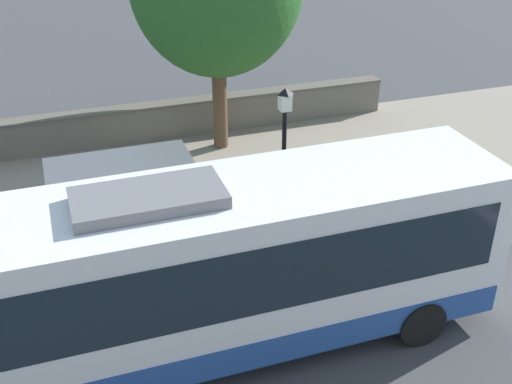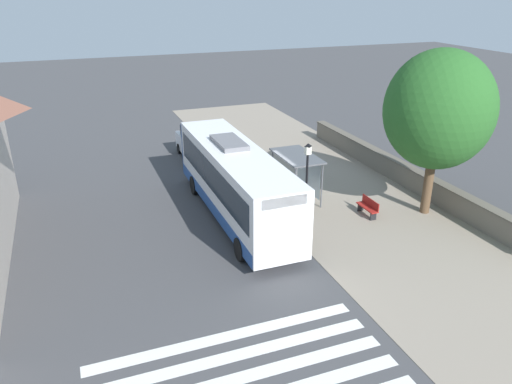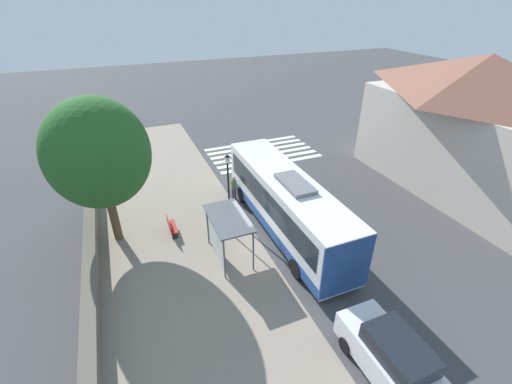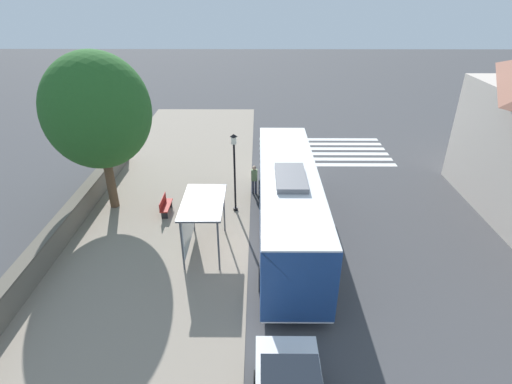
% 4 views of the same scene
% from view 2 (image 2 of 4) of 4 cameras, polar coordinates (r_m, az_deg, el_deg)
% --- Properties ---
extents(ground_plane, '(120.00, 120.00, 0.00)m').
position_cam_2_polar(ground_plane, '(25.85, 0.79, -1.50)').
color(ground_plane, '#424244').
rests_on(ground_plane, ground).
extents(sidewalk_plaza, '(9.00, 44.00, 0.02)m').
position_cam_2_polar(sidewalk_plaza, '(27.70, 9.47, -0.08)').
color(sidewalk_plaza, gray).
rests_on(sidewalk_plaza, ground).
extents(stone_wall, '(0.60, 20.00, 1.22)m').
position_cam_2_polar(stone_wall, '(29.64, 16.35, 2.09)').
color(stone_wall, '#6B6356').
rests_on(stone_wall, ground).
extents(bus, '(2.61, 11.47, 3.67)m').
position_cam_2_polar(bus, '(23.88, -2.39, 1.32)').
color(bus, white).
rests_on(bus, ground).
extents(bus_shelter, '(1.77, 3.21, 2.46)m').
position_cam_2_polar(bus_shelter, '(25.96, 5.00, 3.41)').
color(bus_shelter, '#515459').
rests_on(bus_shelter, ground).
extents(pedestrian, '(0.34, 0.22, 1.70)m').
position_cam_2_polar(pedestrian, '(21.03, 5.63, -4.60)').
color(pedestrian, '#2D3347').
rests_on(pedestrian, ground).
extents(bench, '(0.40, 1.42, 0.88)m').
position_cam_2_polar(bench, '(25.11, 12.69, -1.68)').
color(bench, maroon).
rests_on(bench, ground).
extents(street_lamp_near, '(0.28, 0.28, 4.22)m').
position_cam_2_polar(street_lamp_near, '(22.37, 5.81, 1.37)').
color(street_lamp_near, black).
rests_on(street_lamp_near, ground).
extents(shade_tree, '(5.07, 5.07, 8.01)m').
position_cam_2_polar(shade_tree, '(24.80, 20.16, 8.77)').
color(shade_tree, brown).
rests_on(shade_tree, ground).
extents(parked_car_behind_bus, '(1.90, 4.49, 1.99)m').
position_cam_2_polar(parked_car_behind_bus, '(32.79, -6.82, 5.49)').
color(parked_car_behind_bus, silver).
rests_on(parked_car_behind_bus, ground).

